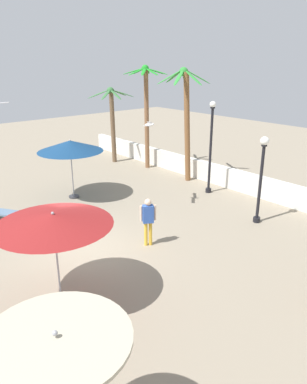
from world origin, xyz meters
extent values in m
plane|color=gray|center=(0.00, 0.00, 0.00)|extent=(56.00, 56.00, 0.00)
cube|color=silver|center=(0.00, 8.98, 0.50)|extent=(25.20, 0.30, 1.01)
cylinder|color=#333338|center=(-4.82, 2.40, 0.04)|extent=(0.48, 0.48, 0.08)
cylinder|color=#A5A5AD|center=(-4.82, 2.40, 1.13)|extent=(0.05, 0.05, 2.26)
cone|color=navy|center=(-4.82, 2.40, 2.45)|extent=(2.94, 2.94, 0.49)
sphere|color=#99999E|center=(-4.82, 2.40, 2.70)|extent=(0.08, 0.08, 0.08)
cylinder|color=#333338|center=(1.93, -1.82, 0.04)|extent=(0.46, 0.46, 0.08)
cylinder|color=#A5A5AD|center=(1.93, -1.82, 1.14)|extent=(0.05, 0.05, 2.28)
cone|color=maroon|center=(1.93, -1.82, 2.38)|extent=(3.00, 3.00, 0.29)
sphere|color=#99999E|center=(1.93, -1.82, 2.54)|extent=(0.08, 0.08, 0.08)
cylinder|color=#B7AD93|center=(6.04, -3.83, 2.59)|extent=(2.10, 2.10, 0.06)
sphere|color=#99999E|center=(6.04, -3.83, 2.70)|extent=(0.08, 0.08, 0.08)
cylinder|color=brown|center=(-3.33, 8.31, 2.75)|extent=(0.63, 0.28, 5.51)
sphere|color=#2E8C34|center=(-3.68, 8.31, 5.51)|extent=(0.45, 0.45, 0.45)
ellipsoid|color=#2E8C34|center=(-2.96, 8.24, 5.26)|extent=(1.31, 0.32, 0.73)
ellipsoid|color=#2E8C34|center=(-3.23, 8.87, 5.26)|extent=(0.97, 1.14, 0.73)
ellipsoid|color=#2E8C34|center=(-4.14, 8.86, 5.26)|extent=(0.99, 1.12, 0.73)
ellipsoid|color=#2E8C34|center=(-4.40, 8.36, 5.26)|extent=(1.31, 0.28, 0.73)
ellipsoid|color=#2E8C34|center=(-4.01, 7.67, 5.26)|extent=(0.77, 1.25, 0.73)
ellipsoid|color=#2E8C34|center=(-3.36, 7.66, 5.26)|extent=(0.75, 1.25, 0.73)
cylinder|color=brown|center=(-6.50, 8.26, 2.80)|extent=(0.36, 0.25, 5.60)
sphere|color=#1F8D25|center=(-6.60, 8.26, 5.60)|extent=(0.41, 0.41, 0.41)
ellipsoid|color=#1F8D25|center=(-5.96, 8.18, 5.46)|extent=(1.26, 0.35, 0.41)
ellipsoid|color=#1F8D25|center=(-6.12, 8.68, 5.46)|extent=(1.07, 0.97, 0.41)
ellipsoid|color=#1F8D25|center=(-6.52, 8.89, 5.46)|extent=(0.35, 1.26, 0.41)
ellipsoid|color=#1F8D25|center=(-7.01, 8.74, 5.46)|extent=(0.96, 1.07, 0.41)
ellipsoid|color=#1F8D25|center=(-7.23, 8.33, 5.46)|extent=(1.26, 0.34, 0.41)
ellipsoid|color=#1F8D25|center=(-7.07, 7.83, 5.46)|extent=(1.05, 0.99, 0.41)
ellipsoid|color=#1F8D25|center=(-6.55, 7.62, 5.46)|extent=(0.30, 1.26, 0.41)
ellipsoid|color=#1F8D25|center=(-6.17, 7.79, 5.46)|extent=(0.99, 1.05, 0.41)
cylinder|color=brown|center=(-8.87, 7.54, 2.16)|extent=(0.39, 0.27, 4.32)
sphere|color=#376C39|center=(-8.99, 7.54, 4.31)|extent=(0.44, 0.44, 0.44)
ellipsoid|color=#376C39|center=(-8.27, 7.41, 4.15)|extent=(1.42, 0.45, 0.52)
ellipsoid|color=#376C39|center=(-8.64, 8.18, 4.15)|extent=(0.85, 1.33, 0.52)
ellipsoid|color=#376C39|center=(-9.16, 8.25, 4.15)|extent=(0.53, 1.42, 0.52)
ellipsoid|color=#376C39|center=(-9.67, 7.81, 4.15)|extent=(1.39, 0.71, 0.52)
ellipsoid|color=#376C39|center=(-9.69, 7.33, 4.15)|extent=(1.41, 0.60, 0.52)
ellipsoid|color=#376C39|center=(-9.18, 6.83, 4.15)|extent=(0.55, 1.42, 0.52)
ellipsoid|color=#376C39|center=(-8.57, 6.93, 4.15)|extent=(0.96, 1.28, 0.52)
cylinder|color=black|center=(-1.17, 7.68, 0.10)|extent=(0.28, 0.28, 0.20)
cylinder|color=black|center=(-1.17, 7.68, 2.02)|extent=(0.12, 0.12, 4.04)
cylinder|color=black|center=(-1.17, 7.68, 4.04)|extent=(0.22, 0.22, 0.06)
sphere|color=white|center=(-1.17, 7.68, 4.18)|extent=(0.29, 0.29, 0.29)
cylinder|color=black|center=(2.40, 6.49, 0.10)|extent=(0.28, 0.28, 0.20)
cylinder|color=black|center=(2.40, 6.49, 1.55)|extent=(0.12, 0.12, 3.10)
cylinder|color=black|center=(2.40, 6.49, 3.10)|extent=(0.22, 0.22, 0.06)
sphere|color=white|center=(2.40, 6.49, 3.27)|extent=(0.33, 0.33, 0.33)
cube|color=#B7B7BC|center=(-3.79, -0.72, 0.17)|extent=(0.33, 0.48, 0.35)
cube|color=slate|center=(-4.34, -1.08, 0.35)|extent=(1.48, 1.22, 0.08)
cylinder|color=gold|center=(1.10, 2.05, 0.43)|extent=(0.12, 0.12, 0.87)
cylinder|color=gold|center=(1.02, 1.92, 0.43)|extent=(0.12, 0.12, 0.87)
cube|color=#3359B2|center=(1.06, 1.98, 1.17)|extent=(0.39, 0.43, 0.61)
sphere|color=beige|center=(1.06, 1.98, 1.60)|extent=(0.23, 0.23, 0.23)
cylinder|color=beige|center=(1.18, 2.19, 1.20)|extent=(0.08, 0.08, 0.55)
cylinder|color=beige|center=(0.94, 1.78, 1.20)|extent=(0.08, 0.08, 0.55)
cube|color=silver|center=(-3.57, -0.76, 4.67)|extent=(0.34, 0.46, 0.04)
ellipsoid|color=white|center=(-1.49, 4.18, 3.61)|extent=(0.33, 0.29, 0.12)
sphere|color=white|center=(-1.36, 4.28, 3.64)|extent=(0.10, 0.10, 0.10)
cube|color=silver|center=(-1.70, 4.45, 3.63)|extent=(0.52, 0.62, 0.21)
cube|color=silver|center=(-1.28, 3.91, 3.63)|extent=(0.53, 0.63, 0.14)
camera|label=1|loc=(9.94, -5.47, 6.15)|focal=34.84mm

